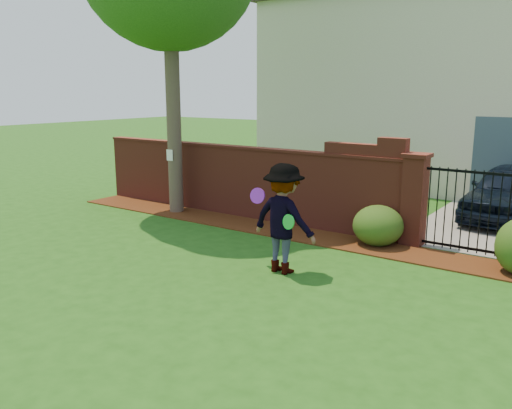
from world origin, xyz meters
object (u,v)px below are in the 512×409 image
Objects in this scene: man at (282,219)px; frisbee_purple at (258,196)px; car at (508,193)px; frisbee_green at (288,222)px.

man reaches higher than frisbee_purple.
car reaches higher than frisbee_green.
car is 2.10× the size of man.
car is at bearing -107.70° from man.
car is 6.98m from frisbee_purple.
man is at bearing -107.77° from car.
car is 14.48× the size of frisbee_purple.
frisbee_green is at bearing 145.15° from man.
man reaches higher than car.
car is at bearing 65.19° from frisbee_purple.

